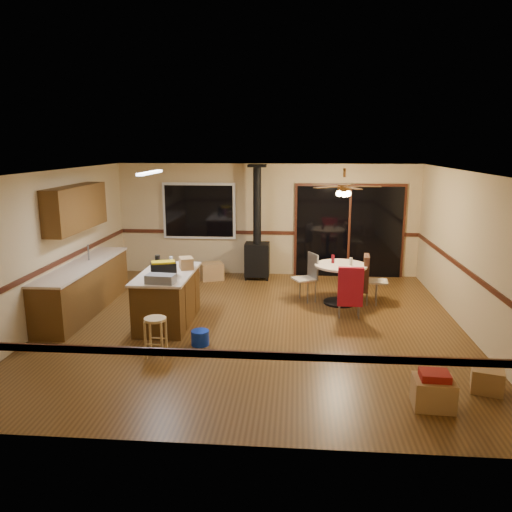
# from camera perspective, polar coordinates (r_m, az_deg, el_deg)

# --- Properties ---
(floor) EXTENTS (7.00, 7.00, 0.00)m
(floor) POSITION_cam_1_polar(r_m,az_deg,el_deg) (8.63, -0.16, -7.91)
(floor) COLOR #573818
(floor) RESTS_ON ground
(ceiling) EXTENTS (7.00, 7.00, 0.00)m
(ceiling) POSITION_cam_1_polar(r_m,az_deg,el_deg) (8.09, -0.18, 9.60)
(ceiling) COLOR silver
(ceiling) RESTS_ON ground
(wall_back) EXTENTS (7.00, 0.00, 7.00)m
(wall_back) POSITION_cam_1_polar(r_m,az_deg,el_deg) (11.70, 1.28, 4.14)
(wall_back) COLOR tan
(wall_back) RESTS_ON ground
(wall_front) EXTENTS (7.00, 0.00, 7.00)m
(wall_front) POSITION_cam_1_polar(r_m,az_deg,el_deg) (4.91, -3.66, -7.99)
(wall_front) COLOR tan
(wall_front) RESTS_ON ground
(wall_left) EXTENTS (0.00, 7.00, 7.00)m
(wall_left) POSITION_cam_1_polar(r_m,az_deg,el_deg) (9.24, -22.36, 0.89)
(wall_left) COLOR tan
(wall_left) RESTS_ON ground
(wall_right) EXTENTS (0.00, 7.00, 7.00)m
(wall_right) POSITION_cam_1_polar(r_m,az_deg,el_deg) (8.70, 23.46, 0.12)
(wall_right) COLOR tan
(wall_right) RESTS_ON ground
(chair_rail) EXTENTS (7.00, 7.00, 0.08)m
(chair_rail) POSITION_cam_1_polar(r_m,az_deg,el_deg) (8.33, -0.17, -1.46)
(chair_rail) COLOR #401B10
(chair_rail) RESTS_ON ground
(window) EXTENTS (1.72, 0.10, 1.32)m
(window) POSITION_cam_1_polar(r_m,az_deg,el_deg) (11.82, -6.52, 5.13)
(window) COLOR black
(window) RESTS_ON ground
(sliding_door) EXTENTS (2.52, 0.10, 2.10)m
(sliding_door) POSITION_cam_1_polar(r_m,az_deg,el_deg) (11.73, 10.58, 2.72)
(sliding_door) COLOR black
(sliding_door) RESTS_ON ground
(lower_cabinets) EXTENTS (0.60, 3.00, 0.86)m
(lower_cabinets) POSITION_cam_1_polar(r_m,az_deg,el_deg) (9.74, -19.04, -3.54)
(lower_cabinets) COLOR #5A3817
(lower_cabinets) RESTS_ON ground
(countertop) EXTENTS (0.64, 3.04, 0.04)m
(countertop) POSITION_cam_1_polar(r_m,az_deg,el_deg) (9.63, -19.23, -0.97)
(countertop) COLOR beige
(countertop) RESTS_ON lower_cabinets
(upper_cabinets) EXTENTS (0.35, 2.00, 0.80)m
(upper_cabinets) POSITION_cam_1_polar(r_m,az_deg,el_deg) (9.69, -19.88, 5.20)
(upper_cabinets) COLOR #5A3817
(upper_cabinets) RESTS_ON ground
(kitchen_island) EXTENTS (0.88, 1.68, 0.90)m
(kitchen_island) POSITION_cam_1_polar(r_m,az_deg,el_deg) (8.73, -10.06, -4.72)
(kitchen_island) COLOR #4C2F13
(kitchen_island) RESTS_ON ground
(wood_stove) EXTENTS (0.55, 0.50, 2.52)m
(wood_stove) POSITION_cam_1_polar(r_m,az_deg,el_deg) (11.37, 0.13, 0.97)
(wood_stove) COLOR black
(wood_stove) RESTS_ON ground
(ceiling_fan) EXTENTS (0.24, 0.24, 0.55)m
(ceiling_fan) POSITION_cam_1_polar(r_m,az_deg,el_deg) (9.46, 10.02, 7.50)
(ceiling_fan) COLOR brown
(ceiling_fan) RESTS_ON ceiling
(fluorescent_strip) EXTENTS (0.10, 1.20, 0.04)m
(fluorescent_strip) POSITION_cam_1_polar(r_m,az_deg,el_deg) (8.72, -12.03, 9.29)
(fluorescent_strip) COLOR white
(fluorescent_strip) RESTS_ON ceiling
(toolbox_grey) EXTENTS (0.47, 0.29, 0.14)m
(toolbox_grey) POSITION_cam_1_polar(r_m,az_deg,el_deg) (7.96, -10.84, -2.58)
(toolbox_grey) COLOR slate
(toolbox_grey) RESTS_ON kitchen_island
(toolbox_black) EXTENTS (0.46, 0.34, 0.23)m
(toolbox_black) POSITION_cam_1_polar(r_m,az_deg,el_deg) (8.33, -10.52, -1.57)
(toolbox_black) COLOR black
(toolbox_black) RESTS_ON kitchen_island
(toolbox_yellow_lid) EXTENTS (0.42, 0.31, 0.03)m
(toolbox_yellow_lid) POSITION_cam_1_polar(r_m,az_deg,el_deg) (8.30, -10.56, -0.70)
(toolbox_yellow_lid) COLOR gold
(toolbox_yellow_lid) RESTS_ON toolbox_black
(box_on_island) EXTENTS (0.31, 0.36, 0.20)m
(box_on_island) POSITION_cam_1_polar(r_m,az_deg,el_deg) (8.80, -7.98, -0.82)
(box_on_island) COLOR #9F7746
(box_on_island) RESTS_ON kitchen_island
(bottle_dark) EXTENTS (0.11, 0.11, 0.30)m
(bottle_dark) POSITION_cam_1_polar(r_m,az_deg,el_deg) (8.62, -11.17, -0.88)
(bottle_dark) COLOR black
(bottle_dark) RESTS_ON kitchen_island
(bottle_pink) EXTENTS (0.10, 0.10, 0.24)m
(bottle_pink) POSITION_cam_1_polar(r_m,az_deg,el_deg) (8.50, -10.17, -1.25)
(bottle_pink) COLOR #D84C8C
(bottle_pink) RESTS_ON kitchen_island
(bottle_white) EXTENTS (0.07, 0.07, 0.17)m
(bottle_white) POSITION_cam_1_polar(r_m,az_deg,el_deg) (9.03, -9.66, -0.60)
(bottle_white) COLOR white
(bottle_white) RESTS_ON kitchen_island
(bar_stool) EXTENTS (0.39, 0.39, 0.58)m
(bar_stool) POSITION_cam_1_polar(r_m,az_deg,el_deg) (7.50, -11.38, -9.04)
(bar_stool) COLOR tan
(bar_stool) RESTS_ON floor
(blue_bucket) EXTENTS (0.28, 0.28, 0.23)m
(blue_bucket) POSITION_cam_1_polar(r_m,az_deg,el_deg) (7.84, -6.40, -9.27)
(blue_bucket) COLOR #0C2BB1
(blue_bucket) RESTS_ON floor
(dining_table) EXTENTS (1.01, 1.01, 0.78)m
(dining_table) POSITION_cam_1_polar(r_m,az_deg,el_deg) (9.75, 9.64, -2.36)
(dining_table) COLOR black
(dining_table) RESTS_ON ground
(glass_red) EXTENTS (0.06, 0.06, 0.16)m
(glass_red) POSITION_cam_1_polar(r_m,az_deg,el_deg) (9.76, 8.78, -0.34)
(glass_red) COLOR #590C14
(glass_red) RESTS_ON dining_table
(glass_cream) EXTENTS (0.08, 0.08, 0.15)m
(glass_cream) POSITION_cam_1_polar(r_m,az_deg,el_deg) (9.64, 10.80, -0.62)
(glass_cream) COLOR beige
(glass_cream) RESTS_ON dining_table
(chair_left) EXTENTS (0.54, 0.54, 0.51)m
(chair_left) POSITION_cam_1_polar(r_m,az_deg,el_deg) (9.84, 6.07, -1.78)
(chair_left) COLOR tan
(chair_left) RESTS_ON ground
(chair_near) EXTENTS (0.44, 0.47, 0.70)m
(chair_near) POSITION_cam_1_polar(r_m,az_deg,el_deg) (8.90, 10.74, -3.45)
(chair_near) COLOR tan
(chair_near) RESTS_ON ground
(chair_right) EXTENTS (0.50, 0.47, 0.70)m
(chair_right) POSITION_cam_1_polar(r_m,az_deg,el_deg) (9.86, 12.62, -1.94)
(chair_right) COLOR tan
(chair_right) RESTS_ON ground
(box_under_window) EXTENTS (0.60, 0.54, 0.39)m
(box_under_window) POSITION_cam_1_polar(r_m,az_deg,el_deg) (11.44, -5.06, -1.75)
(box_under_window) COLOR #9F7746
(box_under_window) RESTS_ON floor
(box_corner_a) EXTENTS (0.49, 0.42, 0.36)m
(box_corner_a) POSITION_cam_1_polar(r_m,az_deg,el_deg) (6.42, 19.60, -14.52)
(box_corner_a) COLOR #9F7746
(box_corner_a) RESTS_ON floor
(box_corner_b) EXTENTS (0.45, 0.42, 0.30)m
(box_corner_b) POSITION_cam_1_polar(r_m,az_deg,el_deg) (7.04, 24.92, -12.73)
(box_corner_b) COLOR #9F7746
(box_corner_b) RESTS_ON floor
(box_small_red) EXTENTS (0.35, 0.29, 0.09)m
(box_small_red) POSITION_cam_1_polar(r_m,az_deg,el_deg) (6.32, 19.75, -12.73)
(box_small_red) COLOR maroon
(box_small_red) RESTS_ON box_corner_a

